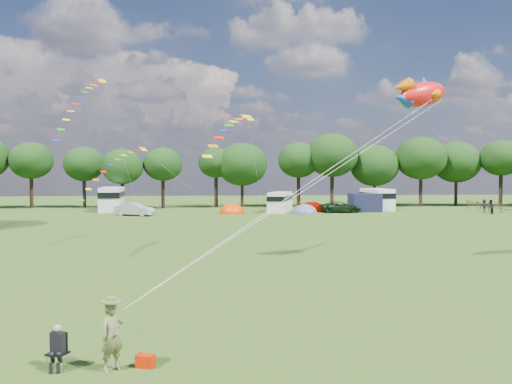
{
  "coord_description": "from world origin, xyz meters",
  "views": [
    {
      "loc": [
        -2.41,
        -23.54,
        5.26
      ],
      "look_at": [
        0.0,
        8.0,
        4.0
      ],
      "focal_mm": 40.0,
      "sensor_mm": 36.0,
      "label": 1
    }
  ],
  "objects": [
    {
      "name": "awning_navy",
      "position": [
        16.45,
        45.84,
        1.13
      ],
      "size": [
        3.73,
        3.08,
        2.26
      ],
      "primitive_type": "cube",
      "rotation": [
        0.0,
        0.0,
        0.04
      ],
      "color": "black",
      "rests_on": "ground"
    },
    {
      "name": "streamer_kite_b",
      "position": [
        -9.02,
        17.4,
        5.66
      ],
      "size": [
        4.19,
        4.64,
        3.77
      ],
      "rotation": [
        0.0,
        0.0,
        0.95
      ],
      "color": "#F6A40A",
      "rests_on": "ground"
    },
    {
      "name": "tent_greyblue",
      "position": [
        8.41,
        42.68,
        0.02
      ],
      "size": [
        3.11,
        3.41,
        2.32
      ],
      "color": "#4B5465",
      "rests_on": "ground"
    },
    {
      "name": "campervan_d",
      "position": [
        18.69,
        48.13,
        1.48
      ],
      "size": [
        3.28,
        5.95,
        2.76
      ],
      "rotation": [
        0.0,
        0.0,
        1.73
      ],
      "color": "silver",
      "rests_on": "ground"
    },
    {
      "name": "camp_chair",
      "position": [
        -6.49,
        -8.36,
        0.71
      ],
      "size": [
        0.62,
        0.63,
        1.19
      ],
      "rotation": [
        0.0,
        0.0,
        -0.38
      ],
      "color": "#99999E",
      "rests_on": "ground"
    },
    {
      "name": "tree_line",
      "position": [
        5.3,
        54.99,
        6.35
      ],
      "size": [
        102.98,
        10.98,
        10.27
      ],
      "color": "black",
      "rests_on": "ground"
    },
    {
      "name": "fish_kite",
      "position": [
        8.95,
        7.26,
        9.42
      ],
      "size": [
        3.94,
        2.53,
        2.08
      ],
      "rotation": [
        0.0,
        -0.21,
        0.4
      ],
      "color": "red",
      "rests_on": "ground"
    },
    {
      "name": "tent_orange",
      "position": [
        -0.12,
        44.22,
        0.02
      ],
      "size": [
        3.05,
        3.34,
        2.39
      ],
      "color": "#D83400",
      "rests_on": "ground"
    },
    {
      "name": "car_d",
      "position": [
        13.13,
        44.45,
        0.67
      ],
      "size": [
        4.96,
        2.27,
        1.35
      ],
      "primitive_type": "imported",
      "rotation": [
        0.0,
        0.0,
        1.56
      ],
      "color": "black",
      "rests_on": "ground"
    },
    {
      "name": "streamer_kite_c",
      "position": [
        -1.2,
        10.85,
        7.77
      ],
      "size": [
        3.27,
        4.99,
        2.84
      ],
      "rotation": [
        0.0,
        0.0,
        0.56
      ],
      "color": "#D7C10E",
      "rests_on": "ground"
    },
    {
      "name": "streamer_kite_a",
      "position": [
        -13.22,
        25.66,
        11.2
      ],
      "size": [
        3.41,
        5.6,
        5.78
      ],
      "rotation": [
        0.0,
        0.0,
        0.6
      ],
      "color": "gold",
      "rests_on": "ground"
    },
    {
      "name": "walker_a",
      "position": [
        29.98,
        40.53,
        0.86
      ],
      "size": [
        0.98,
        0.91,
        1.72
      ],
      "primitive_type": "imported",
      "rotation": [
        0.0,
        0.0,
        3.77
      ],
      "color": "black",
      "rests_on": "ground"
    },
    {
      "name": "campervan_c",
      "position": [
        5.85,
        45.79,
        1.32
      ],
      "size": [
        3.72,
        5.44,
        2.46
      ],
      "rotation": [
        0.0,
        0.0,
        1.22
      ],
      "color": "silver",
      "rests_on": "ground"
    },
    {
      "name": "car_b",
      "position": [
        -11.24,
        41.65,
        0.74
      ],
      "size": [
        4.49,
        2.87,
        1.48
      ],
      "primitive_type": "imported",
      "rotation": [
        0.0,
        0.0,
        1.23
      ],
      "color": "#9EA1A6",
      "rests_on": "ground"
    },
    {
      "name": "campervan_b",
      "position": [
        -15.03,
        48.98,
        1.61
      ],
      "size": [
        2.9,
        6.22,
        2.99
      ],
      "rotation": [
        0.0,
        0.0,
        1.62
      ],
      "color": "silver",
      "rests_on": "ground"
    },
    {
      "name": "ground_plane",
      "position": [
        0.0,
        0.0,
        0.0
      ],
      "size": [
        180.0,
        180.0,
        0.0
      ],
      "primitive_type": "plane",
      "color": "black",
      "rests_on": "ground"
    },
    {
      "name": "kite_flyer",
      "position": [
        -5.04,
        -8.61,
        0.9
      ],
      "size": [
        0.78,
        0.75,
        1.8
      ],
      "primitive_type": "imported",
      "rotation": [
        0.0,
        0.0,
        0.7
      ],
      "color": "brown",
      "rests_on": "ground"
    },
    {
      "name": "walker_b",
      "position": [
        30.53,
        43.19,
        0.81
      ],
      "size": [
        1.07,
        0.55,
        1.61
      ],
      "primitive_type": "imported",
      "rotation": [
        0.0,
        0.0,
        3.07
      ],
      "color": "black",
      "rests_on": "ground"
    },
    {
      "name": "kite_bag",
      "position": [
        -4.2,
        -8.41,
        0.17
      ],
      "size": [
        0.54,
        0.43,
        0.33
      ],
      "primitive_type": "cube",
      "rotation": [
        0.0,
        0.0,
        -0.29
      ],
      "color": "#C11C00",
      "rests_on": "ground"
    },
    {
      "name": "car_c",
      "position": [
        10.33,
        46.33,
        0.6
      ],
      "size": [
        4.24,
        2.35,
        1.2
      ],
      "primitive_type": "imported",
      "rotation": [
        0.0,
        0.0,
        1.4
      ],
      "color": "#B61200",
      "rests_on": "ground"
    }
  ]
}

